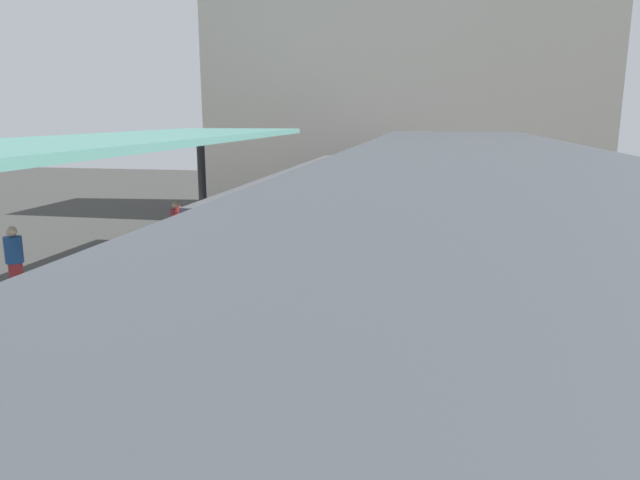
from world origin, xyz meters
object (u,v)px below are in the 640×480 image
(commuter_train, at_px, (319,228))
(passenger_mid_platform, at_px, (397,241))
(platform_sign, at_px, (513,304))
(platform_bench, at_px, (556,353))
(litter_bin, at_px, (391,320))
(passenger_far_end, at_px, (15,262))
(passenger_near_bench, at_px, (178,232))

(commuter_train, bearing_deg, passenger_mid_platform, -38.65)
(platform_sign, height_order, passenger_mid_platform, platform_sign)
(commuter_train, distance_m, platform_bench, 8.91)
(litter_bin, distance_m, passenger_mid_platform, 4.41)
(passenger_mid_platform, xyz_separation_m, passenger_far_end, (-7.75, -3.56, -0.03))
(litter_bin, bearing_deg, platform_sign, -57.58)
(platform_bench, bearing_deg, passenger_mid_platform, 115.72)
(passenger_mid_platform, height_order, passenger_far_end, passenger_mid_platform)
(commuter_train, distance_m, litter_bin, 6.74)
(litter_bin, bearing_deg, passenger_mid_platform, 92.45)
(platform_bench, distance_m, litter_bin, 2.72)
(commuter_train, height_order, passenger_far_end, commuter_train)
(commuter_train, bearing_deg, platform_sign, -64.80)
(commuter_train, bearing_deg, litter_bin, -68.04)
(platform_sign, relative_size, litter_bin, 2.76)
(passenger_far_end, bearing_deg, platform_sign, -19.46)
(litter_bin, height_order, passenger_near_bench, passenger_near_bench)
(platform_bench, distance_m, platform_sign, 2.02)
(platform_bench, xyz_separation_m, platform_sign, (-0.85, -1.41, 1.16))
(passenger_near_bench, xyz_separation_m, passenger_far_end, (-2.08, -3.47, -0.05))
(platform_bench, height_order, passenger_mid_platform, passenger_mid_platform)
(platform_sign, distance_m, passenger_near_bench, 10.18)
(passenger_far_end, bearing_deg, passenger_mid_platform, 24.63)
(platform_bench, distance_m, passenger_near_bench, 9.96)
(platform_sign, height_order, passenger_far_end, platform_sign)
(passenger_mid_platform, bearing_deg, platform_bench, -64.28)
(commuter_train, height_order, platform_bench, commuter_train)
(platform_sign, relative_size, passenger_mid_platform, 1.34)
(commuter_train, bearing_deg, platform_bench, -55.95)
(commuter_train, bearing_deg, passenger_near_bench, -149.80)
(platform_sign, xyz_separation_m, passenger_near_bench, (-7.49, 6.85, -0.75))
(passenger_near_bench, height_order, passenger_mid_platform, passenger_near_bench)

